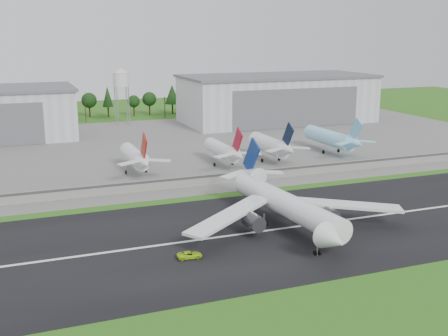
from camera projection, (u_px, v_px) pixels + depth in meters
name	position (u px, v px, depth m)	size (l,w,h in m)	color
ground	(303.00, 243.00, 128.88)	(600.00, 600.00, 0.00)	#2F6317
runway	(283.00, 229.00, 137.94)	(320.00, 60.00, 0.10)	black
runway_centerline	(283.00, 228.00, 137.92)	(220.00, 1.00, 0.02)	white
apron	(165.00, 147.00, 237.68)	(320.00, 150.00, 0.10)	slate
blast_fence	(219.00, 179.00, 178.32)	(240.00, 0.61, 3.50)	gray
hangar_east	(277.00, 98.00, 301.76)	(102.00, 47.00, 25.20)	silver
water_tower	(121.00, 78.00, 289.13)	(8.40, 8.40, 29.40)	#99999E
utility_poles	(127.00, 120.00, 310.24)	(230.00, 3.00, 12.00)	black
treeline	(121.00, 116.00, 323.84)	(320.00, 16.00, 22.00)	black
main_airliner	(286.00, 210.00, 136.62)	(57.08, 59.27, 18.17)	white
ground_vehicle	(190.00, 255.00, 119.55)	(2.49, 5.40, 1.50)	#AAD519
parked_jet_red_a	(136.00, 157.00, 189.31)	(7.36, 31.29, 16.51)	white
parked_jet_red_b	(225.00, 151.00, 200.57)	(7.36, 31.29, 16.35)	white
parked_jet_navy	(273.00, 146.00, 207.17)	(7.36, 31.29, 16.89)	silver
parked_jet_skyblue	(333.00, 138.00, 221.94)	(7.36, 37.29, 16.84)	#92DDFD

